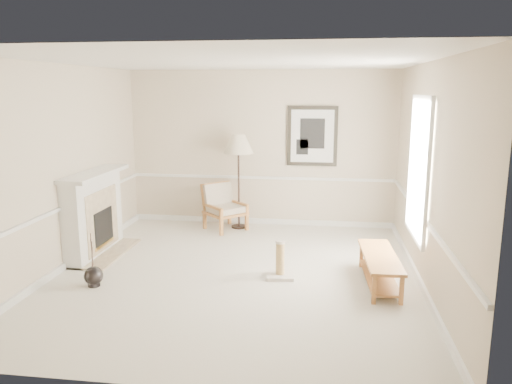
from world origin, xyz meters
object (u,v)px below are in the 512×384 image
armchair (222,205)px  bench (380,265)px  floor_vase (94,276)px  floor_lamp (238,146)px  scratching_post (280,266)px

armchair → bench: (2.61, -2.37, -0.18)m
floor_vase → floor_lamp: (1.41, 3.07, 1.39)m
bench → scratching_post: scratching_post is taller
armchair → bench: size_ratio=0.65×
floor_vase → floor_lamp: floor_lamp is taller
scratching_post → floor_vase: bearing=-164.5°
floor_vase → armchair: bearing=69.3°
floor_lamp → bench: bearing=-46.8°
floor_lamp → floor_vase: bearing=-114.7°
armchair → floor_lamp: 1.11m
armchair → floor_lamp: bearing=-25.4°
floor_lamp → bench: size_ratio=1.22×
bench → scratching_post: bearing=177.0°
floor_vase → floor_lamp: 3.65m
floor_lamp → bench: (2.32, -2.48, -1.25)m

